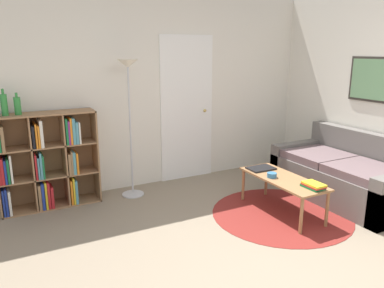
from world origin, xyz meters
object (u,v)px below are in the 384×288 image
object	(u,v)px
bookshelf	(45,162)
couch	(346,176)
coffee_table	(283,181)
bowl	(272,175)
bottle_middle	(4,105)
bottle_right	(17,106)
floor_lamp	(129,90)
laptop	(261,168)

from	to	relation	value
bookshelf	couch	world-z (taller)	bookshelf
coffee_table	bowl	size ratio (longest dim) A/B	9.99
bottle_middle	bowl	bearing A→B (deg)	-27.49
bottle_right	coffee_table	bearing A→B (deg)	-28.88
floor_lamp	laptop	size ratio (longest dim) A/B	5.37
couch	coffee_table	world-z (taller)	couch
couch	bowl	distance (m)	1.17
laptop	bowl	bearing A→B (deg)	-104.98
couch	bowl	size ratio (longest dim) A/B	15.75
floor_lamp	bowl	bearing A→B (deg)	-45.04
bookshelf	bowl	bearing A→B (deg)	-31.28
bowl	bottle_right	size ratio (longest dim) A/B	0.45
bowl	bottle_middle	xyz separation A→B (m)	(-2.64, 1.37, 0.81)
bookshelf	coffee_table	size ratio (longest dim) A/B	1.04
bowl	bottle_middle	distance (m)	3.08
bowl	couch	bearing A→B (deg)	-3.80
bowl	bottle_middle	world-z (taller)	bottle_middle
floor_lamp	coffee_table	distance (m)	2.14
laptop	bottle_middle	world-z (taller)	bottle_middle
floor_lamp	bookshelf	bearing A→B (deg)	172.76
coffee_table	laptop	bearing A→B (deg)	94.00
bookshelf	bottle_right	size ratio (longest dim) A/B	4.67
bookshelf	bowl	distance (m)	2.67
couch	bottle_right	bearing A→B (deg)	158.36
floor_lamp	laptop	xyz separation A→B (m)	(1.33, -0.95, -0.94)
floor_lamp	bottle_right	xyz separation A→B (m)	(-1.25, 0.12, -0.13)
coffee_table	laptop	xyz separation A→B (m)	(-0.03, 0.37, 0.06)
laptop	bottle_middle	xyz separation A→B (m)	(-2.72, 1.07, 0.83)
bottle_middle	bookshelf	bearing A→B (deg)	2.39
bookshelf	couch	distance (m)	3.74
couch	bottle_right	xyz separation A→B (m)	(-3.66, 1.45, 0.96)
floor_lamp	coffee_table	bearing A→B (deg)	-44.17
bowl	coffee_table	bearing A→B (deg)	-31.74
bookshelf	couch	size ratio (longest dim) A/B	0.66
bookshelf	bottle_middle	distance (m)	0.79
couch	bottle_middle	size ratio (longest dim) A/B	5.91
bookshelf	floor_lamp	bearing A→B (deg)	-7.24
floor_lamp	coffee_table	xyz separation A→B (m)	(1.36, -1.32, -0.99)
coffee_table	bottle_right	world-z (taller)	bottle_right
bookshelf	laptop	size ratio (longest dim) A/B	3.53
coffee_table	bottle_right	xyz separation A→B (m)	(-2.61, 1.44, 0.87)
bookshelf	bottle_middle	size ratio (longest dim) A/B	3.88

